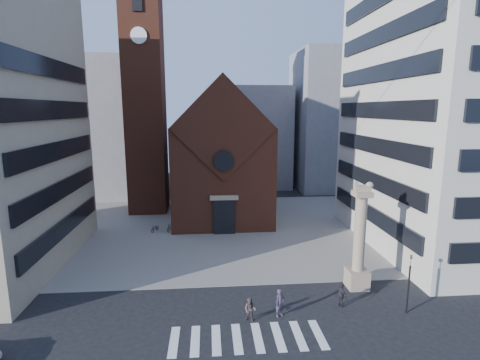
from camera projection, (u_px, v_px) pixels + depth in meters
name	position (u px, v px, depth m)	size (l,w,h in m)	color
ground	(235.00, 313.00, 26.28)	(120.00, 120.00, 0.00)	black
piazza	(224.00, 228.00, 44.87)	(46.00, 30.00, 0.05)	gray
zebra_crossing	(247.00, 338.00, 23.39)	(10.20, 3.20, 0.01)	white
church	(221.00, 156.00, 49.29)	(12.00, 16.65, 18.00)	brown
campanile	(145.00, 96.00, 49.89)	(5.50, 5.50, 31.20)	brown
building_right	(467.00, 89.00, 37.05)	(18.00, 22.00, 32.00)	beige
bg_block_left	(97.00, 128.00, 61.69)	(16.00, 14.00, 22.00)	gray
bg_block_mid	(250.00, 137.00, 69.14)	(14.00, 12.00, 18.00)	gray
bg_block_right	(340.00, 121.00, 67.00)	(16.00, 14.00, 24.00)	gray
lion_column	(359.00, 246.00, 29.41)	(1.63, 1.60, 8.68)	gray
traffic_light	(409.00, 282.00, 25.88)	(0.13, 0.16, 4.30)	black
pedestrian_0	(280.00, 303.00, 25.68)	(0.71, 0.47, 1.96)	#3E3449
pedestrian_1	(250.00, 310.00, 25.08)	(0.83, 0.64, 1.70)	#4F433F
pedestrian_2	(341.00, 295.00, 27.01)	(1.03, 0.43, 1.75)	#26262D
scooter_0	(155.00, 228.00, 43.52)	(0.54, 1.54, 0.81)	black
scooter_1	(170.00, 227.00, 43.66)	(0.42, 1.50, 0.90)	black
scooter_2	(186.00, 227.00, 43.82)	(0.54, 1.54, 0.81)	black
scooter_3	(201.00, 226.00, 43.96)	(0.42, 1.50, 0.90)	black
scooter_4	(216.00, 226.00, 44.12)	(0.54, 1.54, 0.81)	black
scooter_5	(231.00, 226.00, 44.26)	(0.42, 1.50, 0.90)	black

